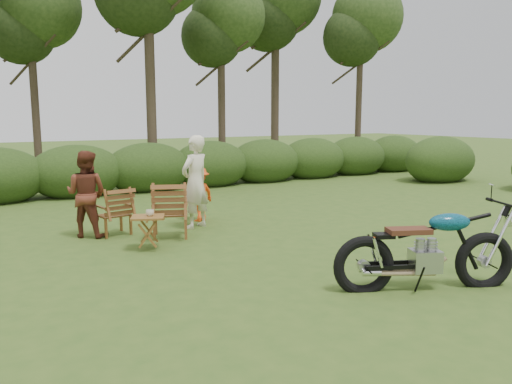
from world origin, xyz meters
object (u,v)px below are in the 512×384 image
adult_a (196,228)px  adult_b (89,236)px  lawn_chair_right (171,237)px  side_table (148,233)px  motorcycle (423,288)px  child (200,221)px  lawn_chair_left (114,235)px  cup (150,213)px

adult_a → adult_b: 1.99m
lawn_chair_right → side_table: side_table is taller
adult_a → motorcycle: bearing=79.1°
side_table → adult_b: bearing=114.0°
adult_a → child: size_ratio=1.60×
motorcycle → lawn_chair_left: bearing=142.0°
lawn_chair_right → side_table: size_ratio=1.81×
lawn_chair_left → child: size_ratio=0.78×
lawn_chair_left → adult_b: (-0.43, 0.11, 0.00)m
lawn_chair_left → adult_a: 1.54m
lawn_chair_left → adult_a: (1.52, -0.25, 0.00)m
lawn_chair_left → child: child is taller
side_table → lawn_chair_right: bearing=44.6°
side_table → child: bearing=44.1°
lawn_chair_left → child: bearing=179.8°
adult_b → adult_a: bearing=-149.7°
child → lawn_chair_right: bearing=22.8°
lawn_chair_left → side_table: (0.20, -1.31, 0.28)m
lawn_chair_left → adult_b: bearing=-23.5°
motorcycle → side_table: size_ratio=4.02×
side_table → adult_a: bearing=38.8°
child → adult_b: bearing=-16.6°
lawn_chair_right → adult_a: (0.70, 0.44, 0.00)m
motorcycle → cup: size_ratio=17.18×
adult_a → cup: bearing=16.2°
lawn_chair_left → side_table: side_table is taller
side_table → adult_a: 1.71m
side_table → cup: 0.33m
lawn_chair_left → cup: bearing=91.3°
lawn_chair_right → adult_b: 1.49m
adult_a → child: adult_a is taller
side_table → cup: size_ratio=4.27×
adult_a → adult_b: (-1.95, 0.36, 0.00)m
motorcycle → cup: bearing=147.3°
lawn_chair_left → cup: 1.46m
adult_b → cup: bearing=156.1°
lawn_chair_right → adult_b: (-1.26, 0.81, 0.00)m
lawn_chair_right → cup: (-0.59, -0.62, 0.60)m
adult_a → adult_b: adult_a is taller
cup → side_table: bearing=178.9°
cup → adult_b: (-0.67, 1.42, -0.60)m
adult_b → child: bearing=-134.8°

